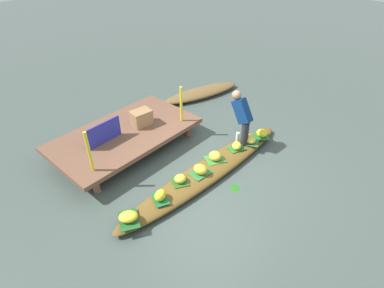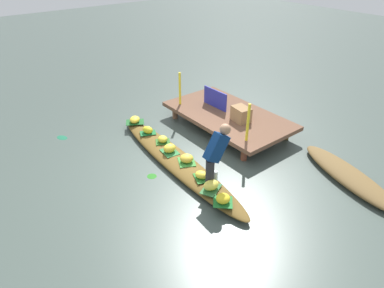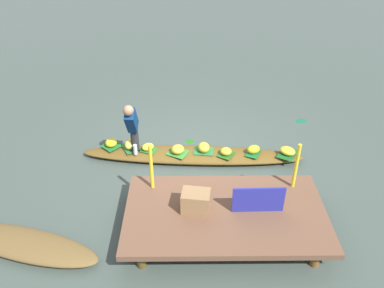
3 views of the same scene
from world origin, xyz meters
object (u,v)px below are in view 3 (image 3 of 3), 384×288
Objects in this scene: banana_bunch_1 at (226,151)px; banana_bunch_2 at (111,143)px; banana_bunch_5 at (254,149)px; market_banner at (258,200)px; banana_bunch_6 at (130,144)px; vendor_person at (132,124)px; produce_crate at (196,201)px; banana_bunch_3 at (288,151)px; banana_bunch_0 at (204,147)px; banana_bunch_4 at (148,147)px; moored_boat at (27,244)px; vendor_boat at (192,155)px; banana_bunch_7 at (178,149)px; water_bottle at (135,150)px.

banana_bunch_2 is at bearing -7.88° from banana_bunch_1.
market_banner is (0.23, 1.91, 0.36)m from banana_bunch_5.
banana_bunch_1 is 0.86× the size of banana_bunch_5.
vendor_person reaches higher than banana_bunch_6.
banana_bunch_6 is at bearing -57.63° from produce_crate.
banana_bunch_3 is (-1.24, -0.01, 0.00)m from banana_bunch_1.
market_banner reaches higher than produce_crate.
banana_bunch_0 is 1.14m from banana_bunch_4.
moored_boat is at bearing 62.50° from banana_bunch_6.
banana_bunch_0 reaches higher than banana_bunch_2.
market_banner is at bearing 83.20° from banana_bunch_5.
banana_bunch_5 reaches higher than banana_bunch_4.
banana_bunch_5 is at bearing 175.33° from banana_bunch_6.
banana_bunch_1 is at bearing -81.15° from market_banner.
banana_bunch_1 is 1.93m from market_banner.
vendor_boat is at bearing -177.13° from vendor_person.
vendor_boat is 0.36m from banana_bunch_7.
produce_crate is at bearing 122.37° from banana_bunch_6.
vendor_person reaches higher than moored_boat.
banana_bunch_7 is 0.85m from water_bottle.
banana_bunch_2 is 3.61m from banana_bunch_3.
banana_bunch_4 is 0.31× the size of market_banner.
vendor_boat is at bearing -168.56° from banana_bunch_7.
water_bottle is (-1.44, -2.27, 0.20)m from moored_boat.
banana_bunch_3 reaches higher than banana_bunch_4.
market_banner reaches higher than moored_boat.
vendor_person reaches higher than banana_bunch_5.
banana_bunch_1 is at bearing 164.95° from banana_bunch_0.
moored_boat is at bearing 45.68° from vendor_boat.
water_bottle is at bearing -0.37° from banana_bunch_3.
banana_bunch_6 reaches higher than banana_bunch_2.
produce_crate is at bearing 100.01° from banana_bunch_7.
banana_bunch_1 is at bearing 173.69° from banana_bunch_4.
banana_bunch_2 is 3.49m from market_banner.
banana_bunch_0 is at bearing 173.82° from banana_bunch_2.
banana_bunch_2 is at bearing -51.37° from produce_crate.
market_banner is 0.97m from produce_crate.
vendor_person reaches higher than water_bottle.
banana_bunch_4 is at bearing 168.19° from banana_bunch_6.
produce_crate reaches higher than banana_bunch_5.
water_bottle is 2.21m from produce_crate.
banana_bunch_4 is 1.11× the size of water_bottle.
market_banner reaches higher than banana_bunch_3.
banana_bunch_6 is at bearing -5.05° from banana_bunch_0.
banana_bunch_3 is at bearing 178.89° from vendor_person.
banana_bunch_3 is 1.16× the size of banana_bunch_7.
banana_bunch_7 is (-0.61, 0.11, 0.01)m from banana_bunch_4.
vendor_person is (1.84, -0.07, 0.60)m from banana_bunch_1.
banana_bunch_2 is 0.62m from water_bottle.
market_banner is (-0.77, 1.98, 0.36)m from banana_bunch_0.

